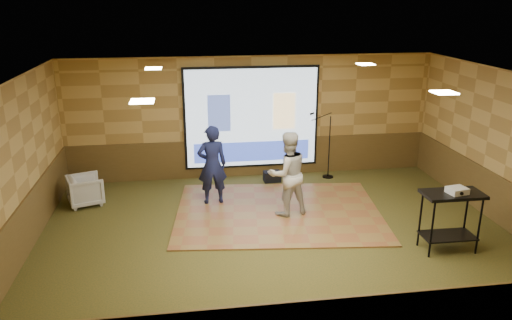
{
  "coord_description": "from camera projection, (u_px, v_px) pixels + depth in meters",
  "views": [
    {
      "loc": [
        -1.65,
        -8.36,
        4.33
      ],
      "look_at": [
        -0.29,
        0.76,
        1.3
      ],
      "focal_mm": 35.0,
      "sensor_mm": 36.0,
      "label": 1
    }
  ],
  "objects": [
    {
      "name": "player_right",
      "position": [
        287.0,
        174.0,
        10.11
      ],
      "size": [
        0.99,
        0.85,
        1.75
      ],
      "primitive_type": "imported",
      "rotation": [
        0.0,
        0.0,
        3.39
      ],
      "color": "beige",
      "rests_on": "dance_floor"
    },
    {
      "name": "projector_screen",
      "position": [
        252.0,
        119.0,
        12.21
      ],
      "size": [
        3.32,
        0.06,
        2.52
      ],
      "color": "black",
      "rests_on": "room_shell"
    },
    {
      "name": "wainscot_left",
      "position": [
        24.0,
        229.0,
        8.66
      ],
      "size": [
        0.04,
        7.0,
        0.95
      ],
      "primitive_type": "cube",
      "color": "#533F1B",
      "rests_on": "ground"
    },
    {
      "name": "mic_stand",
      "position": [
        327.0,
        158.0,
        12.4
      ],
      "size": [
        0.66,
        0.27,
        1.69
      ],
      "rotation": [
        0.0,
        0.0,
        -0.24
      ],
      "color": "black",
      "rests_on": "ground"
    },
    {
      "name": "wainscot_back",
      "position": [
        252.0,
        157.0,
        12.56
      ],
      "size": [
        9.0,
        0.04,
        0.95
      ],
      "primitive_type": "cube",
      "color": "#533F1B",
      "rests_on": "ground"
    },
    {
      "name": "downlight_se",
      "position": [
        444.0,
        92.0,
        7.41
      ],
      "size": [
        0.32,
        0.32,
        0.02
      ],
      "primitive_type": "cube",
      "color": "#FBE9BC",
      "rests_on": "room_shell"
    },
    {
      "name": "duffel_bag",
      "position": [
        272.0,
        176.0,
        12.23
      ],
      "size": [
        0.42,
        0.29,
        0.25
      ],
      "primitive_type": "cube",
      "rotation": [
        0.0,
        0.0,
        0.04
      ],
      "color": "black",
      "rests_on": "ground"
    },
    {
      "name": "downlight_ne",
      "position": [
        366.0,
        64.0,
        10.51
      ],
      "size": [
        0.32,
        0.32,
        0.02
      ],
      "primitive_type": "cube",
      "color": "#FBE9BC",
      "rests_on": "room_shell"
    },
    {
      "name": "dance_floor",
      "position": [
        278.0,
        212.0,
        10.48
      ],
      "size": [
        4.57,
        3.68,
        0.03
      ],
      "primitive_type": "cube",
      "rotation": [
        0.0,
        0.0,
        -0.11
      ],
      "color": "olive",
      "rests_on": "ground"
    },
    {
      "name": "downlight_nw",
      "position": [
        153.0,
        68.0,
        9.89
      ],
      "size": [
        0.32,
        0.32,
        0.02
      ],
      "primitive_type": "cube",
      "color": "#FBE9BC",
      "rests_on": "room_shell"
    },
    {
      "name": "room_shell",
      "position": [
        279.0,
        130.0,
        8.78
      ],
      "size": [
        9.04,
        7.04,
        3.02
      ],
      "color": "tan",
      "rests_on": "ground"
    },
    {
      "name": "downlight_sw",
      "position": [
        142.0,
        101.0,
        6.79
      ],
      "size": [
        0.32,
        0.32,
        0.02
      ],
      "primitive_type": "cube",
      "color": "#FBE9BC",
      "rests_on": "room_shell"
    },
    {
      "name": "ground",
      "position": [
        277.0,
        237.0,
        9.44
      ],
      "size": [
        9.0,
        9.0,
        0.0
      ],
      "primitive_type": "plane",
      "color": "#303A1A",
      "rests_on": "ground"
    },
    {
      "name": "projector",
      "position": [
        457.0,
        190.0,
        8.58
      ],
      "size": [
        0.36,
        0.32,
        0.11
      ],
      "primitive_type": "cube",
      "rotation": [
        0.0,
        0.0,
        0.18
      ],
      "color": "silver",
      "rests_on": "av_table"
    },
    {
      "name": "player_left",
      "position": [
        212.0,
        165.0,
        10.68
      ],
      "size": [
        0.67,
        0.47,
        1.73
      ],
      "primitive_type": "imported",
      "rotation": [
        0.0,
        0.0,
        3.23
      ],
      "color": "#161C45",
      "rests_on": "dance_floor"
    },
    {
      "name": "wainscot_right",
      "position": [
        499.0,
        200.0,
        9.91
      ],
      "size": [
        0.04,
        7.0,
        0.95
      ],
      "primitive_type": "cube",
      "color": "#533F1B",
      "rests_on": "ground"
    },
    {
      "name": "av_table",
      "position": [
        451.0,
        209.0,
        8.72
      ],
      "size": [
        1.04,
        0.55,
        1.1
      ],
      "rotation": [
        0.0,
        0.0,
        -0.01
      ],
      "color": "black",
      "rests_on": "ground"
    },
    {
      "name": "banquet_chair",
      "position": [
        86.0,
        190.0,
        10.83
      ],
      "size": [
        0.9,
        0.89,
        0.65
      ],
      "primitive_type": "imported",
      "rotation": [
        0.0,
        0.0,
        1.9
      ],
      "color": "gray",
      "rests_on": "ground"
    }
  ]
}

